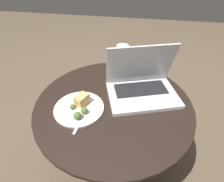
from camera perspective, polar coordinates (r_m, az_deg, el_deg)
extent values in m
plane|color=brown|center=(1.23, 0.38, -20.56)|extent=(6.00, 6.00, 0.00)
cylinder|color=black|center=(1.22, 0.38, -20.39)|extent=(0.37, 0.37, 0.01)
cylinder|color=black|center=(1.03, 0.44, -13.71)|extent=(0.07, 0.07, 0.46)
cylinder|color=black|center=(0.85, 0.52, -4.01)|extent=(0.75, 0.75, 0.02)
cube|color=silver|center=(0.88, 9.88, -1.23)|extent=(0.39, 0.33, 0.02)
cube|color=black|center=(0.90, 9.33, 0.71)|extent=(0.28, 0.19, 0.00)
cube|color=silver|center=(0.88, 9.16, 8.45)|extent=(0.34, 0.17, 0.23)
cube|color=silver|center=(0.88, 9.21, 8.31)|extent=(0.31, 0.15, 0.20)
cylinder|color=brown|center=(0.96, 3.27, 8.85)|extent=(0.06, 0.06, 0.18)
cylinder|color=white|center=(0.92, 3.50, 14.06)|extent=(0.06, 0.06, 0.02)
cylinder|color=white|center=(0.82, -10.69, -5.54)|extent=(0.23, 0.23, 0.01)
cube|color=tan|center=(0.82, -9.82, -2.85)|extent=(0.07, 0.08, 0.05)
sphere|color=#4C6B33|center=(0.78, -9.04, -6.32)|extent=(0.03, 0.03, 0.03)
sphere|color=#4C6B33|center=(0.76, -11.23, -7.91)|extent=(0.03, 0.03, 0.03)
sphere|color=#4C6B33|center=(0.81, -12.85, -5.02)|extent=(0.02, 0.02, 0.02)
cube|color=silver|center=(0.76, -10.58, -10.27)|extent=(0.02, 0.12, 0.01)
cube|color=silver|center=(0.81, -8.27, -5.94)|extent=(0.03, 0.05, 0.01)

